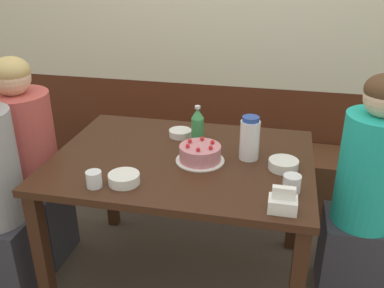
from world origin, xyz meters
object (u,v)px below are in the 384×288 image
(soju_bottle, at_px, (198,126))
(glass_tumbler_short, at_px, (94,179))
(bench_seat, at_px, (210,173))
(bowl_rice_small, at_px, (124,179))
(napkin_holder, at_px, (283,202))
(bowl_side_dish, at_px, (180,133))
(person_pale_blue_shirt, at_px, (365,202))
(birthday_cake, at_px, (200,154))
(glass_water_tall, at_px, (292,184))
(water_pitcher, at_px, (250,138))
(person_teal_shirt, at_px, (28,168))
(bowl_soup_white, at_px, (283,164))

(soju_bottle, bearing_deg, glass_tumbler_short, -122.21)
(bench_seat, relative_size, bowl_rice_small, 14.26)
(napkin_holder, relative_size, bowl_side_dish, 0.92)
(bowl_rice_small, height_order, person_pale_blue_shirt, person_pale_blue_shirt)
(birthday_cake, distance_m, soju_bottle, 0.22)
(birthday_cake, bearing_deg, soju_bottle, 105.01)
(glass_water_tall, xyz_separation_m, glass_tumbler_short, (-0.81, -0.14, -0.00))
(soju_bottle, height_order, person_pale_blue_shirt, person_pale_blue_shirt)
(bench_seat, relative_size, bowl_side_dish, 16.06)
(water_pitcher, bearing_deg, person_teal_shirt, -178.94)
(person_pale_blue_shirt, bearing_deg, bowl_soup_white, 15.86)
(bench_seat, distance_m, glass_water_tall, 1.30)
(bench_seat, distance_m, bowl_side_dish, 0.81)
(bench_seat, height_order, person_teal_shirt, person_teal_shirt)
(soju_bottle, xyz_separation_m, bowl_soup_white, (0.44, -0.20, -0.07))
(glass_tumbler_short, bearing_deg, water_pitcher, 33.77)
(soju_bottle, relative_size, person_teal_shirt, 0.17)
(bench_seat, height_order, glass_water_tall, glass_water_tall)
(bowl_soup_white, bearing_deg, napkin_holder, -89.29)
(glass_tumbler_short, xyz_separation_m, person_teal_shirt, (-0.58, 0.39, -0.22))
(napkin_holder, height_order, bowl_side_dish, napkin_holder)
(bench_seat, distance_m, birthday_cake, 1.03)
(birthday_cake, distance_m, napkin_holder, 0.52)
(birthday_cake, xyz_separation_m, glass_tumbler_short, (-0.39, -0.33, -0.00))
(bowl_soup_white, xyz_separation_m, bowl_rice_small, (-0.66, -0.28, 0.00))
(soju_bottle, height_order, glass_tumbler_short, soju_bottle)
(water_pitcher, height_order, napkin_holder, water_pitcher)
(bench_seat, xyz_separation_m, soju_bottle, (0.04, -0.65, 0.63))
(bowl_soup_white, bearing_deg, water_pitcher, 155.40)
(glass_water_tall, relative_size, glass_tumbler_short, 1.07)
(birthday_cake, xyz_separation_m, person_pale_blue_shirt, (0.79, 0.12, -0.24))
(birthday_cake, height_order, bowl_soup_white, birthday_cake)
(napkin_holder, relative_size, glass_tumbler_short, 1.56)
(soju_bottle, bearing_deg, water_pitcher, -24.02)
(water_pitcher, distance_m, bowl_soup_white, 0.20)
(person_teal_shirt, bearing_deg, bowl_rice_small, -25.59)
(water_pitcher, bearing_deg, soju_bottle, 155.98)
(napkin_holder, bearing_deg, glass_water_tall, 78.13)
(water_pitcher, relative_size, bowl_side_dish, 1.77)
(bowl_rice_small, distance_m, person_teal_shirt, 0.80)
(person_teal_shirt, relative_size, person_pale_blue_shirt, 1.00)
(napkin_holder, bearing_deg, birthday_cake, 138.33)
(glass_water_tall, relative_size, person_teal_shirt, 0.06)
(bench_seat, height_order, person_pale_blue_shirt, person_pale_blue_shirt)
(birthday_cake, distance_m, person_teal_shirt, 1.00)
(bench_seat, bearing_deg, napkin_holder, -68.11)
(napkin_holder, distance_m, glass_tumbler_short, 0.78)
(bowl_rice_small, relative_size, glass_water_tall, 1.79)
(bowl_soup_white, height_order, glass_water_tall, glass_water_tall)
(napkin_holder, bearing_deg, water_pitcher, 111.61)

